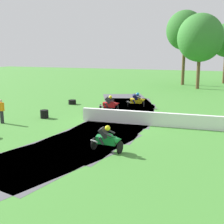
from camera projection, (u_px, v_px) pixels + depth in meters
ground_plane at (116, 123)px, 20.25m from camera, size 120.00×120.00×0.00m
track_asphalt at (105, 122)px, 20.51m from camera, size 8.77×28.55×0.01m
safety_barrier at (203, 122)px, 18.44m from camera, size 16.14×1.23×0.90m
motorcycle_lead_green at (107, 139)px, 14.23m from camera, size 1.69×0.80×1.43m
motorcycle_chase_red at (110, 104)px, 23.67m from camera, size 1.71×1.05×1.43m
motorcycle_trailing_yellow at (137, 100)px, 25.70m from camera, size 1.74×1.18×1.42m
tire_stack_mid_a at (44, 114)px, 21.59m from camera, size 0.59×0.59×0.60m
tire_stack_mid_b at (72, 102)px, 27.30m from camera, size 0.70×0.70×0.40m
track_marshal at (2, 111)px, 19.95m from camera, size 0.34×0.24×1.63m
tree_far_left at (185, 30)px, 41.71m from camera, size 5.27×5.27×10.50m
tree_distant at (200, 38)px, 37.41m from camera, size 5.76×5.76×9.52m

